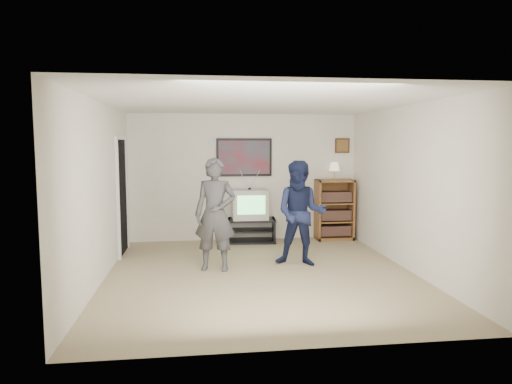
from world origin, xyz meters
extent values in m
cube|color=#7A6C4D|center=(0.00, 0.00, 0.00)|extent=(4.50, 5.00, 0.01)
cube|color=white|center=(0.00, 0.00, 2.50)|extent=(4.50, 5.00, 0.01)
cube|color=white|center=(0.00, 2.50, 1.25)|extent=(4.50, 0.01, 2.50)
cube|color=white|center=(-2.25, 0.00, 1.25)|extent=(0.01, 5.00, 2.50)
cube|color=white|center=(2.25, 0.00, 1.25)|extent=(0.01, 5.00, 2.50)
cube|color=black|center=(0.12, 2.23, 0.44)|extent=(0.97, 0.59, 0.04)
cube|color=black|center=(0.12, 2.23, 0.02)|extent=(0.97, 0.59, 0.04)
cube|color=black|center=(-0.32, 2.23, 0.23)|extent=(0.08, 0.50, 0.46)
cube|color=black|center=(0.55, 2.23, 0.23)|extent=(0.08, 0.50, 0.46)
imported|color=#3B3B3F|center=(-0.66, 0.32, 0.86)|extent=(0.70, 0.54, 1.71)
imported|color=#151B3A|center=(0.69, 0.43, 0.83)|extent=(0.97, 0.85, 1.66)
cube|color=white|center=(-0.62, 0.56, 1.26)|extent=(0.08, 0.12, 0.03)
cube|color=white|center=(0.72, 0.67, 0.95)|extent=(0.06, 0.12, 0.03)
cube|color=black|center=(0.00, 2.48, 1.65)|extent=(1.10, 0.03, 0.75)
cube|color=white|center=(-0.55, 2.48, 1.95)|extent=(0.28, 0.02, 0.14)
cube|color=#3F2214|center=(2.00, 2.48, 1.88)|extent=(0.30, 0.03, 0.30)
cube|color=black|center=(-2.23, 1.60, 1.00)|extent=(0.03, 0.85, 2.00)
camera|label=1|loc=(-0.90, -6.50, 1.92)|focal=32.00mm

